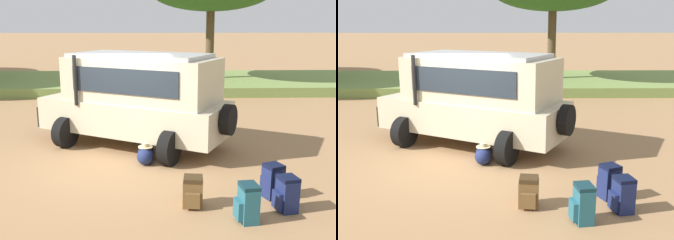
% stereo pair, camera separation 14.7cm
% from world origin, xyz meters
% --- Properties ---
extents(ground_plane, '(320.00, 320.00, 0.00)m').
position_xyz_m(ground_plane, '(0.00, 0.00, 0.00)').
color(ground_plane, '#9E754C').
extents(grass_bank, '(120.00, 7.00, 0.44)m').
position_xyz_m(grass_bank, '(0.00, 11.81, 0.22)').
color(grass_bank, olive).
rests_on(grass_bank, ground_plane).
extents(safari_vehicle, '(5.32, 4.00, 2.44)m').
position_xyz_m(safari_vehicle, '(0.41, 1.42, 1.29)').
color(safari_vehicle, beige).
rests_on(safari_vehicle, ground_plane).
extents(backpack_beside_front_wheel, '(0.41, 0.46, 0.65)m').
position_xyz_m(backpack_beside_front_wheel, '(3.05, -1.91, 0.32)').
color(backpack_beside_front_wheel, navy).
rests_on(backpack_beside_front_wheel, ground_plane).
extents(backpack_cluster_center, '(0.41, 0.41, 0.65)m').
position_xyz_m(backpack_cluster_center, '(2.37, -2.83, 0.31)').
color(backpack_cluster_center, '#235B6B').
rests_on(backpack_cluster_center, ground_plane).
extents(backpack_near_rear_wheel, '(0.38, 0.45, 0.55)m').
position_xyz_m(backpack_near_rear_wheel, '(1.53, -2.26, 0.27)').
color(backpack_near_rear_wheel, brown).
rests_on(backpack_near_rear_wheel, ground_plane).
extents(backpack_outermost, '(0.43, 0.39, 0.63)m').
position_xyz_m(backpack_outermost, '(3.13, -2.48, 0.30)').
color(backpack_outermost, navy).
rests_on(backpack_outermost, ground_plane).
extents(duffel_bag_low_black_case, '(0.40, 0.82, 0.48)m').
position_xyz_m(duffel_bag_low_black_case, '(0.64, 0.12, 0.20)').
color(duffel_bag_low_black_case, navy).
rests_on(duffel_bag_low_black_case, ground_plane).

